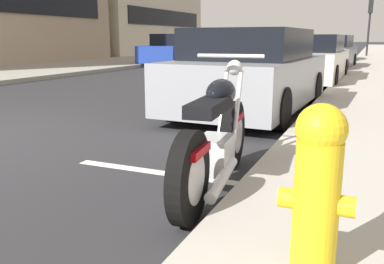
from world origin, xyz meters
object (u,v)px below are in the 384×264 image
parked_motorcycle (216,140)px  car_opposite_curb (174,51)px  parked_car_across_street (334,50)px  fire_hydrant (317,186)px  parked_car_near_corner (252,73)px  parked_car_second_in_row (308,60)px  parked_car_at_intersection (328,53)px  traffic_signal_near_corner (370,15)px

parked_motorcycle → car_opposite_curb: car_opposite_curb is taller
parked_car_across_street → fire_hydrant: size_ratio=5.38×
parked_car_near_corner → parked_car_across_street: (16.42, 0.01, -0.03)m
car_opposite_curb → parked_car_near_corner: bearing=29.3°
parked_car_across_street → parked_car_second_in_row: bearing=-176.0°
parked_car_second_in_row → car_opposite_curb: bearing=52.1°
parked_car_at_intersection → parked_car_across_street: 5.81m
parked_car_across_street → car_opposite_curb: (-5.37, 6.80, 0.01)m
parked_car_near_corner → traffic_signal_near_corner: 22.20m
car_opposite_curb → traffic_signal_near_corner: size_ratio=1.28×
parked_motorcycle → parked_car_near_corner: size_ratio=0.48×
parked_motorcycle → parked_car_second_in_row: 9.27m
fire_hydrant → traffic_signal_near_corner: 27.23m
traffic_signal_near_corner → parked_motorcycle: bearing=178.3°
parked_car_across_street → traffic_signal_near_corner: size_ratio=1.31×
parked_car_near_corner → fire_hydrant: (-5.09, -1.71, -0.09)m
parked_motorcycle → parked_car_near_corner: (3.85, 0.74, 0.24)m
car_opposite_curb → fire_hydrant: (-16.14, -8.52, -0.08)m
parked_car_across_street → traffic_signal_near_corner: traffic_signal_near_corner is taller
parked_car_near_corner → fire_hydrant: 5.37m
parked_motorcycle → parked_car_at_intersection: bearing=-3.1°
parked_car_near_corner → car_opposite_curb: car_opposite_curb is taller
parked_motorcycle → parked_car_second_in_row: bearing=-1.8°
parked_motorcycle → parked_car_across_street: (20.27, 0.75, 0.22)m
parked_car_second_in_row → parked_car_across_street: bearing=2.1°
parked_car_near_corner → fire_hydrant: parked_car_near_corner is taller
parked_car_at_intersection → parked_motorcycle: bearing=-174.8°
traffic_signal_near_corner → parked_car_at_intersection: bearing=173.5°
parked_car_near_corner → parked_car_across_street: 16.42m
parked_car_near_corner → parked_car_across_street: parked_car_near_corner is taller
parked_motorcycle → car_opposite_curb: 16.71m
parked_motorcycle → car_opposite_curb: (14.90, 7.55, 0.23)m
parked_car_second_in_row → parked_car_across_street: 11.02m
parked_car_at_intersection → traffic_signal_near_corner: bearing=-3.4°
parked_motorcycle → fire_hydrant: 1.57m
parked_car_across_street → car_opposite_curb: bearing=131.2°
parked_car_across_street → car_opposite_curb: 8.67m
parked_car_near_corner → car_opposite_curb: bearing=34.0°
parked_car_near_corner → traffic_signal_near_corner: bearing=-1.6°
parked_car_at_intersection → traffic_signal_near_corner: 11.69m
traffic_signal_near_corner → car_opposite_curb: bearing=142.9°
car_opposite_curb → traffic_signal_near_corner: traffic_signal_near_corner is taller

